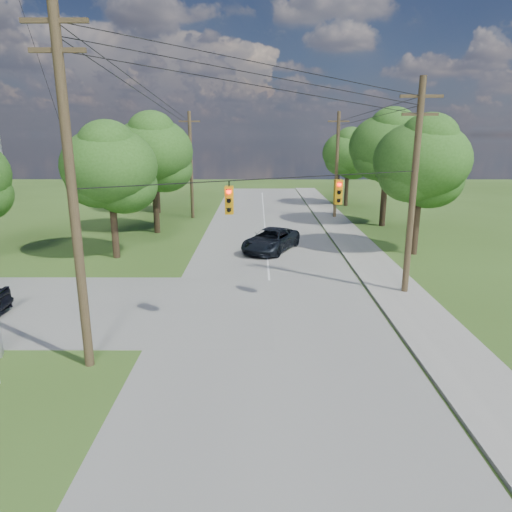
{
  "coord_description": "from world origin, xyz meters",
  "views": [
    {
      "loc": [
        1.33,
        -14.19,
        7.87
      ],
      "look_at": [
        1.27,
        5.0,
        2.77
      ],
      "focal_mm": 32.0,
      "sensor_mm": 36.0,
      "label": 1
    }
  ],
  "objects_px": {
    "pole_ne": "(414,186)",
    "pole_north_e": "(337,165)",
    "pole_sw": "(72,188)",
    "pole_north_w": "(191,165)",
    "car_main_north": "(271,240)"
  },
  "relations": [
    {
      "from": "pole_ne",
      "to": "pole_north_e",
      "type": "height_order",
      "value": "pole_ne"
    },
    {
      "from": "pole_ne",
      "to": "pole_sw",
      "type": "bearing_deg",
      "value": -150.62
    },
    {
      "from": "pole_sw",
      "to": "pole_ne",
      "type": "height_order",
      "value": "pole_sw"
    },
    {
      "from": "pole_ne",
      "to": "pole_north_w",
      "type": "xyz_separation_m",
      "value": [
        -13.9,
        22.0,
        -0.34
      ]
    },
    {
      "from": "pole_ne",
      "to": "pole_north_e",
      "type": "relative_size",
      "value": 1.05
    },
    {
      "from": "pole_north_e",
      "to": "pole_north_w",
      "type": "xyz_separation_m",
      "value": [
        -13.9,
        0.0,
        0.0
      ]
    },
    {
      "from": "pole_north_w",
      "to": "pole_sw",
      "type": "bearing_deg",
      "value": -89.23
    },
    {
      "from": "pole_north_e",
      "to": "car_main_north",
      "type": "xyz_separation_m",
      "value": [
        -6.62,
        -13.25,
        -4.33
      ]
    },
    {
      "from": "pole_sw",
      "to": "pole_north_w",
      "type": "bearing_deg",
      "value": 90.77
    },
    {
      "from": "pole_north_w",
      "to": "pole_north_e",
      "type": "bearing_deg",
      "value": 0.0
    },
    {
      "from": "pole_north_w",
      "to": "car_main_north",
      "type": "relative_size",
      "value": 1.8
    },
    {
      "from": "pole_sw",
      "to": "pole_north_w",
      "type": "distance_m",
      "value": 29.62
    },
    {
      "from": "pole_sw",
      "to": "pole_north_e",
      "type": "relative_size",
      "value": 1.2
    },
    {
      "from": "pole_north_e",
      "to": "car_main_north",
      "type": "distance_m",
      "value": 15.43
    },
    {
      "from": "pole_north_e",
      "to": "pole_sw",
      "type": "bearing_deg",
      "value": -114.52
    }
  ]
}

